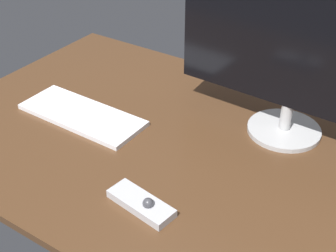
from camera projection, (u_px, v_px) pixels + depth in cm
name	position (u px, v px, depth cm)	size (l,w,h in cm)	color
desk	(194.00, 153.00, 116.89)	(140.00, 84.00, 2.00)	#4C301C
monitor	(299.00, 39.00, 108.24)	(61.41, 19.00, 47.38)	#B9B9B9
keyboard	(82.00, 115.00, 128.41)	(35.64, 13.87, 1.31)	white
media_remote	(142.00, 203.00, 98.91)	(16.08, 7.76, 3.47)	#B7B7BC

